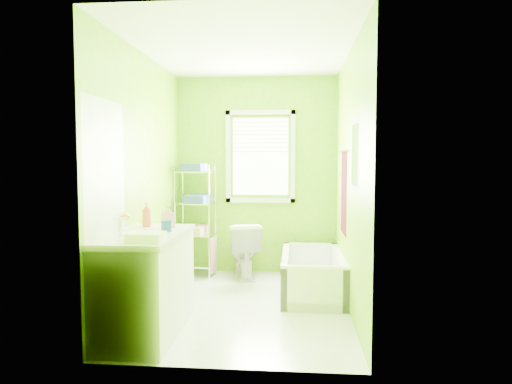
# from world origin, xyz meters

# --- Properties ---
(ground) EXTENTS (2.90, 2.90, 0.00)m
(ground) POSITION_xyz_m (0.00, 0.00, 0.00)
(ground) COLOR silver
(ground) RESTS_ON ground
(room_envelope) EXTENTS (2.14, 2.94, 2.62)m
(room_envelope) POSITION_xyz_m (0.00, 0.00, 1.55)
(room_envelope) COLOR #6FAE08
(room_envelope) RESTS_ON ground
(window) EXTENTS (0.92, 0.05, 1.22)m
(window) POSITION_xyz_m (0.05, 1.42, 1.61)
(window) COLOR white
(window) RESTS_ON ground
(door) EXTENTS (0.09, 0.80, 2.00)m
(door) POSITION_xyz_m (-1.04, -1.00, 1.00)
(door) COLOR white
(door) RESTS_ON ground
(right_wall_decor) EXTENTS (0.04, 1.48, 1.17)m
(right_wall_decor) POSITION_xyz_m (1.04, -0.02, 1.32)
(right_wall_decor) COLOR #3E070C
(right_wall_decor) RESTS_ON ground
(bathtub) EXTENTS (0.68, 1.45, 0.47)m
(bathtub) POSITION_xyz_m (0.71, 0.51, 0.15)
(bathtub) COLOR white
(bathtub) RESTS_ON ground
(toilet) EXTENTS (0.56, 0.78, 0.71)m
(toilet) POSITION_xyz_m (-0.15, 1.14, 0.36)
(toilet) COLOR white
(toilet) RESTS_ON ground
(vanity) EXTENTS (0.60, 1.17, 1.11)m
(vanity) POSITION_xyz_m (-0.76, -0.84, 0.47)
(vanity) COLOR silver
(vanity) RESTS_ON ground
(wire_shelf_unit) EXTENTS (0.52, 0.42, 1.46)m
(wire_shelf_unit) POSITION_xyz_m (-0.76, 1.18, 0.88)
(wire_shelf_unit) COLOR silver
(wire_shelf_unit) RESTS_ON ground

